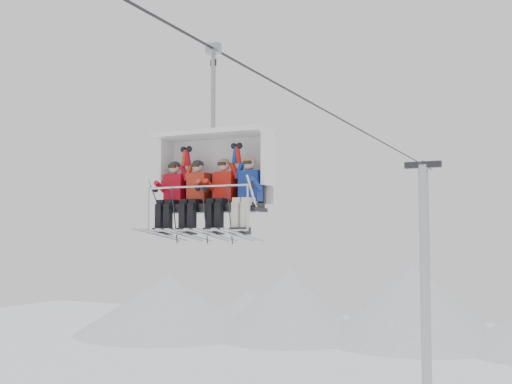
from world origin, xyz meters
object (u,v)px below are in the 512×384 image
at_px(lift_tower_right, 426,302).
at_px(skier_far_left, 172,194).
at_px(chairlift_carrier, 216,171).
at_px(skier_center_left, 196,193).
at_px(skier_far_right, 248,192).
at_px(skier_center_right, 222,192).

xyz_separation_m(lift_tower_right, skier_far_left, (-0.88, -24.32, 4.45)).
xyz_separation_m(chairlift_carrier, skier_center_left, (-0.31, -0.30, -0.47)).
xyz_separation_m(lift_tower_right, skier_far_right, (0.90, -24.32, 4.45)).
distance_m(skier_far_left, skier_center_left, 0.57).
relative_size(skier_center_left, skier_far_right, 1.00).
bearing_deg(skier_center_left, skier_far_left, 180.00).
xyz_separation_m(lift_tower_right, skier_center_left, (-0.31, -24.32, 4.45)).
bearing_deg(skier_far_left, skier_center_right, 0.00).
height_order(skier_center_left, skier_center_right, same).
distance_m(skier_far_left, skier_far_right, 1.77).
relative_size(lift_tower_right, skier_center_right, 7.99).
bearing_deg(skier_center_right, chairlift_carrier, 136.02).
xyz_separation_m(skier_center_left, skier_far_right, (1.20, 0.00, 0.00)).
height_order(chairlift_carrier, skier_center_left, chairlift_carrier).
distance_m(chairlift_carrier, skier_far_right, 1.06).
bearing_deg(chairlift_carrier, skier_center_left, -135.31).
bearing_deg(skier_far_right, chairlift_carrier, 161.29).
bearing_deg(skier_center_left, skier_center_right, 0.00).
bearing_deg(skier_far_right, skier_center_left, 180.00).
distance_m(skier_far_left, skier_center_right, 1.19).
height_order(chairlift_carrier, skier_far_left, chairlift_carrier).
relative_size(lift_tower_right, skier_far_right, 7.99).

